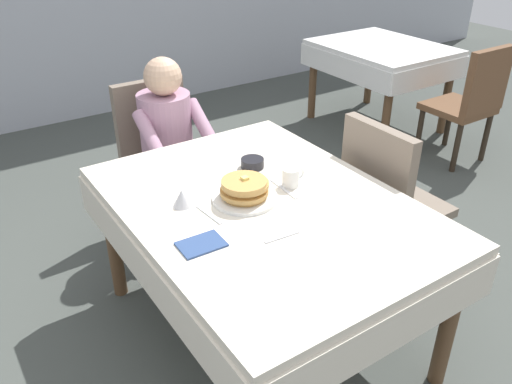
{
  "coord_description": "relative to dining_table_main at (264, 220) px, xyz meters",
  "views": [
    {
      "loc": [
        -1.09,
        -1.57,
        1.88
      ],
      "look_at": [
        -0.03,
        0.02,
        0.79
      ],
      "focal_mm": 36.83,
      "sensor_mm": 36.0,
      "label": 1
    }
  ],
  "objects": [
    {
      "name": "plate_breakfast",
      "position": [
        -0.05,
        0.06,
        0.1
      ],
      "size": [
        0.28,
        0.28,
        0.02
      ],
      "primitive_type": "cylinder",
      "color": "white",
      "rests_on": "dining_table_main"
    },
    {
      "name": "napkin_folded",
      "position": [
        -0.37,
        -0.13,
        0.09
      ],
      "size": [
        0.17,
        0.13,
        0.01
      ],
      "primitive_type": "cube",
      "rotation": [
        0.0,
        0.0,
        -0.03
      ],
      "color": "#334C7F",
      "rests_on": "dining_table_main"
    },
    {
      "name": "breakfast_stack",
      "position": [
        -0.06,
        0.06,
        0.15
      ],
      "size": [
        0.21,
        0.21,
        0.09
      ],
      "color": "tan",
      "rests_on": "plate_breakfast"
    },
    {
      "name": "fork_left_of_plate",
      "position": [
        -0.24,
        0.04,
        0.09
      ],
      "size": [
        0.03,
        0.18,
        0.0
      ],
      "primitive_type": "cube",
      "rotation": [
        0.0,
        0.0,
        1.65
      ],
      "color": "silver",
      "rests_on": "dining_table_main"
    },
    {
      "name": "chair_right_side",
      "position": [
        0.77,
        0.0,
        -0.12
      ],
      "size": [
        0.45,
        0.44,
        0.93
      ],
      "rotation": [
        0.0,
        0.0,
        -1.57
      ],
      "color": "#7A6B5B",
      "rests_on": "ground"
    },
    {
      "name": "cup_coffee",
      "position": [
        0.18,
        0.05,
        0.13
      ],
      "size": [
        0.11,
        0.08,
        0.08
      ],
      "color": "white",
      "rests_on": "dining_table_main"
    },
    {
      "name": "diner_person",
      "position": [
        0.04,
        1.01,
        0.02
      ],
      "size": [
        0.4,
        0.43,
        1.12
      ],
      "rotation": [
        0.0,
        0.0,
        3.14
      ],
      "color": "#B2849E",
      "rests_on": "ground"
    },
    {
      "name": "dining_table_main",
      "position": [
        0.0,
        0.0,
        0.0
      ],
      "size": [
        1.12,
        1.52,
        0.74
      ],
      "color": "silver",
      "rests_on": "ground"
    },
    {
      "name": "ground_plane",
      "position": [
        0.0,
        0.0,
        -0.65
      ],
      "size": [
        14.0,
        14.0,
        0.0
      ],
      "primitive_type": "plane",
      "color": "#474C47"
    },
    {
      "name": "syrup_pitcher",
      "position": [
        -0.3,
        0.17,
        0.13
      ],
      "size": [
        0.08,
        0.08,
        0.07
      ],
      "color": "silver",
      "rests_on": "dining_table_main"
    },
    {
      "name": "knife_right_of_plate",
      "position": [
        0.14,
        0.04,
        0.09
      ],
      "size": [
        0.02,
        0.2,
        0.0
      ],
      "primitive_type": "cube",
      "rotation": [
        0.0,
        0.0,
        1.52
      ],
      "color": "silver",
      "rests_on": "dining_table_main"
    },
    {
      "name": "background_table_far",
      "position": [
        2.38,
        1.63,
        -0.03
      ],
      "size": [
        0.92,
        1.12,
        0.74
      ],
      "color": "white",
      "rests_on": "ground"
    },
    {
      "name": "background_chair_empty",
      "position": [
        2.38,
        0.68,
        -0.12
      ],
      "size": [
        0.44,
        0.45,
        0.93
      ],
      "color": "brown",
      "rests_on": "ground"
    },
    {
      "name": "spoon_near_edge",
      "position": [
        -0.09,
        -0.25,
        0.09
      ],
      "size": [
        0.15,
        0.03,
        0.0
      ],
      "primitive_type": "cube",
      "rotation": [
        0.0,
        0.0,
        -0.08
      ],
      "color": "silver",
      "rests_on": "dining_table_main"
    },
    {
      "name": "chair_diner",
      "position": [
        0.04,
        1.17,
        -0.12
      ],
      "size": [
        0.44,
        0.45,
        0.93
      ],
      "rotation": [
        0.0,
        0.0,
        3.14
      ],
      "color": "#7A6B5B",
      "rests_on": "ground"
    },
    {
      "name": "bowl_butter",
      "position": [
        0.14,
        0.3,
        0.11
      ],
      "size": [
        0.11,
        0.11,
        0.04
      ],
      "primitive_type": "cylinder",
      "color": "black",
      "rests_on": "dining_table_main"
    }
  ]
}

